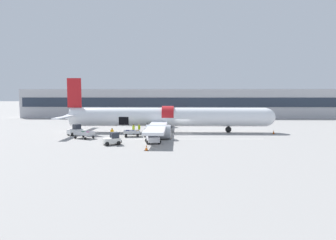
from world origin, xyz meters
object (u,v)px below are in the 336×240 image
object	(u,v)px
airplane	(165,118)
baggage_tug_rear	(112,140)
baggage_cart_queued	(85,135)
ground_crew_loader_b	(112,133)
suitcase_on_tarmac_upright	(146,135)
baggage_tug_mid	(75,131)
ground_crew_driver	(152,131)
ground_crew_loader_a	(134,129)
ground_crew_supervisor	(139,129)
baggage_tug_lead	(153,138)
ground_crew_helper	(154,130)
baggage_cart_loading	(132,133)

from	to	relation	value
airplane	baggage_tug_rear	bearing A→B (deg)	-115.71
baggage_cart_queued	ground_crew_loader_b	distance (m)	4.23
suitcase_on_tarmac_upright	baggage_tug_mid	bearing A→B (deg)	169.11
ground_crew_loader_b	ground_crew_driver	xyz separation A→B (m)	(6.03, 2.74, 0.08)
ground_crew_loader_a	ground_crew_supervisor	distance (m)	1.03
baggage_tug_rear	ground_crew_supervisor	bearing A→B (deg)	78.28
baggage_tug_lead	baggage_tug_mid	xyz separation A→B (m)	(-13.64, 7.82, 0.01)
ground_crew_supervisor	baggage_tug_mid	bearing A→B (deg)	-172.19
baggage_tug_mid	airplane	bearing A→B (deg)	15.80
ground_crew_loader_a	baggage_tug_mid	bearing A→B (deg)	-174.42
baggage_tug_rear	baggage_cart_queued	size ratio (longest dim) A/B	0.71
baggage_cart_queued	ground_crew_loader_b	xyz separation A→B (m)	(4.22, 0.06, 0.28)
ground_crew_supervisor	ground_crew_helper	xyz separation A→B (m)	(2.58, -1.23, -0.00)
airplane	ground_crew_supervisor	distance (m)	5.40
ground_crew_supervisor	ground_crew_helper	world-z (taller)	ground_crew_supervisor
ground_crew_loader_b	baggage_cart_loading	bearing A→B (deg)	38.98
baggage_cart_queued	ground_crew_loader_a	world-z (taller)	ground_crew_loader_a
baggage_tug_lead	ground_crew_loader_a	distance (m)	9.63
baggage_tug_mid	ground_crew_loader_a	distance (m)	9.72
baggage_tug_mid	ground_crew_supervisor	bearing A→B (deg)	7.81
ground_crew_loader_a	ground_crew_supervisor	world-z (taller)	ground_crew_supervisor
airplane	suitcase_on_tarmac_upright	size ratio (longest dim) A/B	50.96
suitcase_on_tarmac_upright	baggage_tug_lead	bearing A→B (deg)	-74.20
baggage_tug_lead	ground_crew_loader_a	size ratio (longest dim) A/B	1.77
ground_crew_driver	ground_crew_supervisor	xyz separation A→B (m)	(-2.49, 2.49, -0.00)
baggage_cart_loading	ground_crew_driver	size ratio (longest dim) A/B	2.04
baggage_cart_queued	ground_crew_supervisor	distance (m)	9.40
ground_crew_driver	ground_crew_helper	distance (m)	1.26
baggage_cart_loading	ground_crew_helper	distance (m)	3.76
ground_crew_loader_a	ground_crew_helper	distance (m)	3.56
baggage_tug_rear	ground_crew_loader_a	distance (m)	10.49
baggage_tug_mid	ground_crew_driver	size ratio (longest dim) A/B	1.47
baggage_tug_mid	ground_crew_supervisor	size ratio (longest dim) A/B	1.47
baggage_tug_mid	ground_crew_loader_a	bearing A→B (deg)	5.58
baggage_tug_rear	baggage_cart_loading	bearing A→B (deg)	79.12
ground_crew_loader_a	ground_crew_driver	world-z (taller)	ground_crew_driver
baggage_cart_loading	ground_crew_loader_a	world-z (taller)	ground_crew_loader_a
baggage_tug_mid	baggage_cart_queued	world-z (taller)	baggage_tug_mid
suitcase_on_tarmac_upright	baggage_tug_rear	bearing A→B (deg)	-117.97
baggage_cart_queued	ground_crew_driver	distance (m)	10.63
ground_crew_helper	suitcase_on_tarmac_upright	distance (m)	2.82
ground_crew_driver	baggage_cart_loading	bearing A→B (deg)	-171.68
airplane	baggage_cart_loading	xyz separation A→B (m)	(-5.05, -5.72, -2.09)
baggage_cart_queued	ground_crew_driver	xyz separation A→B (m)	(10.25, 2.80, 0.36)
baggage_tug_mid	ground_crew_driver	xyz separation A→B (m)	(13.05, -1.04, 0.21)
baggage_cart_loading	ground_crew_loader_b	size ratio (longest dim) A/B	2.22
ground_crew_loader_a	baggage_cart_loading	bearing A→B (deg)	-86.15
airplane	ground_crew_driver	world-z (taller)	airplane
baggage_tug_lead	baggage_cart_loading	xyz separation A→B (m)	(-3.81, 6.31, -0.18)
airplane	ground_crew_loader_a	bearing A→B (deg)	-147.94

